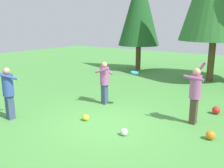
% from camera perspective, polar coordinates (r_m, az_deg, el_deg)
% --- Properties ---
extents(ground_plane, '(40.00, 40.00, 0.00)m').
position_cam_1_polar(ground_plane, '(7.73, -1.49, -9.20)').
color(ground_plane, '#4C9342').
extents(person_thrower, '(0.61, 0.52, 1.92)m').
position_cam_1_polar(person_thrower, '(7.85, 18.52, -1.52)').
color(person_thrower, '#4C382D').
rests_on(person_thrower, ground_plane).
extents(person_catcher, '(0.61, 0.57, 1.63)m').
position_cam_1_polar(person_catcher, '(9.36, -1.73, 1.06)').
color(person_catcher, '#38476B').
rests_on(person_catcher, ground_plane).
extents(person_bystander, '(0.74, 0.75, 1.69)m').
position_cam_1_polar(person_bystander, '(8.48, -22.69, -1.06)').
color(person_bystander, '#38476B').
rests_on(person_bystander, ground_plane).
extents(frisbee, '(0.33, 0.33, 0.08)m').
position_cam_1_polar(frisbee, '(8.81, 5.19, 2.66)').
color(frisbee, '#2393D1').
extents(ball_white, '(0.21, 0.21, 0.21)m').
position_cam_1_polar(ball_white, '(6.98, 2.80, -10.90)').
color(ball_white, white).
rests_on(ball_white, ground_plane).
extents(ball_orange, '(0.24, 0.24, 0.24)m').
position_cam_1_polar(ball_orange, '(7.23, 21.62, -10.85)').
color(ball_orange, orange).
rests_on(ball_orange, ground_plane).
extents(ball_red, '(0.27, 0.27, 0.27)m').
position_cam_1_polar(ball_red, '(9.22, 22.75, -5.55)').
color(ball_red, red).
rests_on(ball_red, ground_plane).
extents(ball_yellow, '(0.21, 0.21, 0.21)m').
position_cam_1_polar(ball_yellow, '(8.01, -6.04, -7.63)').
color(ball_yellow, yellow).
rests_on(ball_yellow, ground_plane).
extents(tree_left, '(2.64, 2.64, 6.32)m').
position_cam_1_polar(tree_left, '(16.51, 6.30, 16.89)').
color(tree_left, brown).
rests_on(tree_left, ground_plane).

